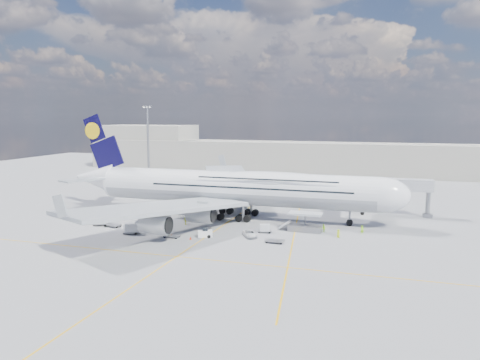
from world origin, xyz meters
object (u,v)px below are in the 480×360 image
(catering_truck_outer, at_px, (210,182))
(crew_nose, at_px, (362,230))
(dolly_row_a, at_px, (132,228))
(cone_wing_left_outer, at_px, (218,196))
(light_mast, at_px, (148,145))
(dolly_nose_near, at_px, (265,228))
(cone_wing_right_inner, at_px, (190,238))
(dolly_nose_far, at_px, (275,241))
(crew_loader, at_px, (324,228))
(baggage_tug, at_px, (205,233))
(catering_truck_inner, at_px, (194,197))
(crew_tug, at_px, (169,226))
(dolly_row_b, at_px, (113,225))
(cone_nose, at_px, (362,227))
(dolly_row_c, at_px, (172,236))
(dolly_back, at_px, (101,220))
(jet_bridge, at_px, (376,186))
(cone_wing_right_outer, at_px, (172,236))
(airliner, at_px, (235,187))
(crew_van, at_px, (338,233))
(cone_tail, at_px, (89,210))
(cone_wing_left_inner, at_px, (182,207))
(service_van, at_px, (250,234))

(catering_truck_outer, bearing_deg, crew_nose, -48.96)
(dolly_row_a, height_order, cone_wing_left_outer, dolly_row_a)
(light_mast, bearing_deg, dolly_nose_near, -42.60)
(cone_wing_left_outer, bearing_deg, cone_wing_right_inner, -76.27)
(dolly_nose_far, height_order, crew_loader, crew_loader)
(dolly_nose_far, height_order, crew_nose, crew_nose)
(baggage_tug, relative_size, cone_wing_left_outer, 4.87)
(dolly_nose_near, distance_m, baggage_tug, 11.88)
(crew_nose, bearing_deg, catering_truck_inner, 137.04)
(baggage_tug, xyz_separation_m, crew_nose, (27.92, 10.89, 0.14))
(light_mast, height_order, crew_tug, light_mast)
(dolly_row_b, bearing_deg, cone_nose, 34.44)
(dolly_row_c, height_order, dolly_back, dolly_back)
(dolly_back, height_order, crew_loader, dolly_back)
(crew_nose, height_order, crew_loader, crew_nose)
(light_mast, height_order, dolly_row_c, light_mast)
(jet_bridge, relative_size, cone_wing_right_outer, 34.28)
(light_mast, distance_m, dolly_nose_near, 68.70)
(dolly_row_b, height_order, crew_nose, crew_nose)
(light_mast, distance_m, dolly_row_c, 65.63)
(airliner, distance_m, crew_loader, 22.40)
(jet_bridge, bearing_deg, crew_van, -105.97)
(dolly_row_c, bearing_deg, cone_tail, 156.34)
(dolly_nose_near, height_order, cone_wing_left_inner, dolly_nose_near)
(baggage_tug, xyz_separation_m, service_van, (7.93, 2.74, -0.15))
(cone_tail, bearing_deg, jet_bridge, 12.20)
(baggage_tug, distance_m, cone_wing_right_outer, 6.34)
(dolly_row_c, xyz_separation_m, catering_truck_inner, (-9.51, 32.80, 1.40))
(crew_loader, bearing_deg, crew_tug, -112.69)
(dolly_back, height_order, cone_wing_right_inner, dolly_back)
(baggage_tug, bearing_deg, dolly_nose_far, -23.78)
(jet_bridge, bearing_deg, cone_wing_right_outer, -140.05)
(catering_truck_outer, distance_m, service_van, 60.35)
(crew_nose, xyz_separation_m, crew_van, (-4.13, -3.70, -0.09))
(jet_bridge, height_order, cone_tail, jet_bridge)
(dolly_row_c, height_order, cone_tail, cone_tail)
(dolly_nose_far, distance_m, crew_tug, 21.96)
(jet_bridge, xyz_separation_m, dolly_back, (-53.89, -25.96, -5.69))
(airliner, distance_m, baggage_tug, 18.51)
(dolly_row_a, distance_m, catering_truck_outer, 58.14)
(catering_truck_outer, bearing_deg, dolly_back, -99.79)
(cone_wing_left_outer, bearing_deg, crew_loader, -42.77)
(cone_wing_left_inner, bearing_deg, catering_truck_inner, 88.74)
(dolly_row_b, bearing_deg, dolly_row_a, -11.96)
(jet_bridge, bearing_deg, service_van, -130.52)
(cone_wing_right_inner, bearing_deg, cone_wing_right_outer, 172.11)
(dolly_row_c, distance_m, cone_wing_right_outer, 0.47)
(cone_wing_left_outer, xyz_separation_m, cone_tail, (-22.80, -26.79, -0.05))
(dolly_nose_near, bearing_deg, dolly_back, 168.05)
(catering_truck_outer, xyz_separation_m, crew_tug, (11.87, -53.62, -0.90))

